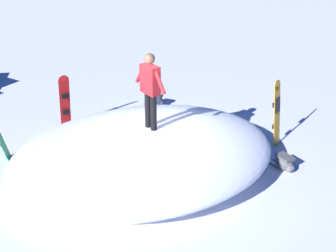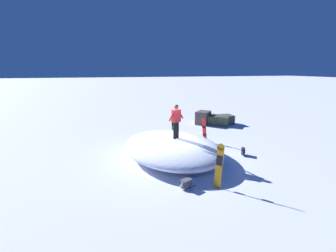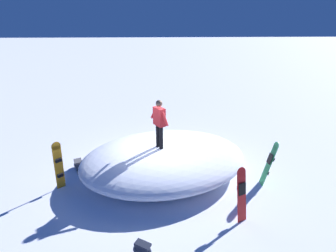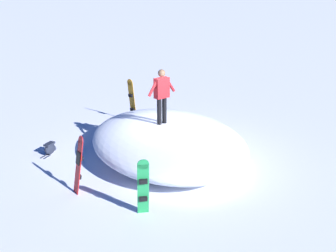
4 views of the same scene
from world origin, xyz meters
name	(u,v)px [view 1 (image 1 of 4)]	position (x,y,z in m)	size (l,w,h in m)	color
ground	(156,170)	(0.00, 0.00, 0.00)	(240.00, 240.00, 0.00)	white
snow_mound	(145,152)	(-0.26, -0.05, 0.52)	(5.96, 4.56, 1.04)	white
snowboarder_standing	(150,87)	(-0.09, 0.11, 2.02)	(0.59, 0.94, 1.70)	black
snowboard_primary_upright	(277,112)	(3.14, 0.79, 0.89)	(0.35, 0.34, 1.72)	orange
snowboard_tertiary_upright	(65,100)	(-2.15, 2.58, 0.80)	(0.38, 0.37, 1.56)	red
backpack_near	(157,100)	(0.49, 3.63, 0.20)	(0.64, 0.49, 0.38)	#1E2333
backpack_far	(285,163)	(2.92, -0.44, 0.19)	(0.49, 0.72, 0.36)	#4C4C51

